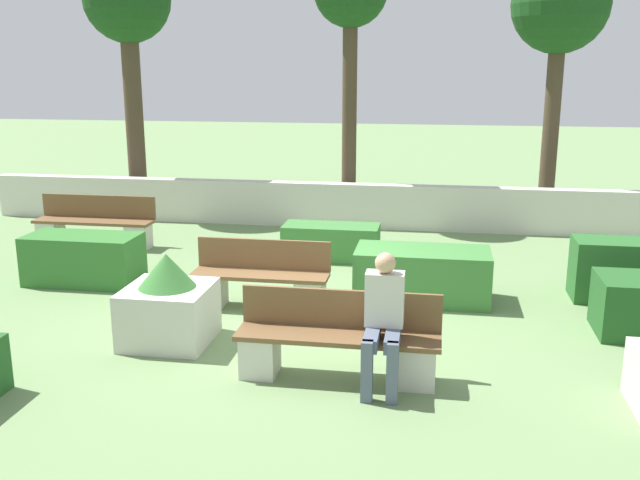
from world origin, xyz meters
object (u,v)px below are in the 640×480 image
person_seated_man (383,315)px  tree_leftmost (128,10)px  bench_left_side (95,227)px  bench_front (338,345)px  planter_corner_right (168,305)px  tree_center_left (351,3)px  bench_right_side (261,283)px  tree_center_right (560,11)px

person_seated_man → tree_leftmost: size_ratio=0.26×
bench_left_side → person_seated_man: person_seated_man is taller
person_seated_man → bench_front: bearing=162.7°
bench_left_side → planter_corner_right: bearing=-55.8°
tree_center_left → bench_right_side: bearing=-95.0°
tree_center_right → bench_right_side: bearing=-125.5°
bench_left_side → bench_right_side: same height
tree_leftmost → tree_center_left: (4.55, -0.11, 0.07)m
bench_front → tree_leftmost: 10.03m
person_seated_man → tree_center_left: size_ratio=0.26×
tree_center_right → bench_left_side: bearing=-156.6°
bench_right_side → tree_center_right: (4.43, 6.21, 3.77)m
bench_right_side → person_seated_man: bearing=-56.1°
bench_front → bench_right_side: bearing=123.4°
bench_right_side → tree_center_left: tree_center_left is taller
bench_left_side → tree_center_left: bearing=32.2°
tree_center_left → tree_center_right: bearing=10.5°
bench_front → tree_center_right: size_ratio=0.40×
bench_front → planter_corner_right: planter_corner_right is taller
bench_left_side → tree_center_left: (4.14, 2.78, 3.90)m
planter_corner_right → tree_center_right: tree_center_right is taller
tree_leftmost → bench_front: bearing=-54.5°
person_seated_man → planter_corner_right: 2.66m
person_seated_man → tree_center_left: bearing=99.7°
bench_right_side → person_seated_man: 2.78m
tree_leftmost → planter_corner_right: bearing=-64.3°
bench_right_side → tree_leftmost: size_ratio=0.34×
bench_right_side → tree_center_right: tree_center_right is taller
person_seated_man → tree_center_right: 9.36m
tree_leftmost → tree_center_right: bearing=4.2°
bench_front → planter_corner_right: 2.16m
tree_center_left → planter_corner_right: bearing=-100.3°
planter_corner_right → bench_left_side: bearing=125.9°
bench_front → person_seated_man: size_ratio=1.53×
bench_front → tree_center_right: 9.53m
planter_corner_right → tree_center_left: bearing=79.7°
bench_right_side → tree_center_left: 6.74m
bench_right_side → planter_corner_right: (-0.76, -1.31, 0.11)m
bench_front → bench_left_side: (-4.96, 4.66, 0.00)m
bench_left_side → tree_leftmost: size_ratio=0.40×
bench_front → bench_left_side: bearing=136.8°
tree_center_left → person_seated_man: bearing=-80.3°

